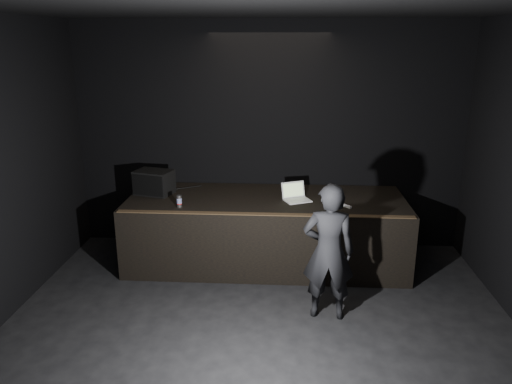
{
  "coord_description": "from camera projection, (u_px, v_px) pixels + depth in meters",
  "views": [
    {
      "loc": [
        0.28,
        -4.14,
        3.18
      ],
      "look_at": [
        -0.12,
        2.3,
        1.22
      ],
      "focal_mm": 35.0,
      "sensor_mm": 36.0,
      "label": 1
    }
  ],
  "objects": [
    {
      "name": "ground",
      "position": [
        254.0,
        379.0,
        4.9
      ],
      "size": [
        7.0,
        7.0,
        0.0
      ],
      "primitive_type": "plane",
      "color": "black",
      "rests_on": "ground"
    },
    {
      "name": "stage_monitor",
      "position": [
        154.0,
        182.0,
        7.37
      ],
      "size": [
        0.61,
        0.51,
        0.35
      ],
      "rotation": [
        0.0,
        0.0,
        -0.27
      ],
      "color": "black",
      "rests_on": "stage_riser"
    },
    {
      "name": "room_walls",
      "position": [
        253.0,
        181.0,
        4.31
      ],
      "size": [
        6.1,
        7.1,
        3.52
      ],
      "color": "black",
      "rests_on": "ground"
    },
    {
      "name": "laptop",
      "position": [
        296.0,
        196.0,
        7.12
      ],
      "size": [
        0.45,
        0.43,
        0.24
      ],
      "rotation": [
        0.0,
        0.0,
        0.43
      ],
      "color": "silver",
      "rests_on": "stage_riser"
    },
    {
      "name": "beer_can",
      "position": [
        179.0,
        201.0,
        6.81
      ],
      "size": [
        0.07,
        0.07,
        0.17
      ],
      "color": "silver",
      "rests_on": "stage_riser"
    },
    {
      "name": "cable",
      "position": [
        174.0,
        189.0,
        7.62
      ],
      "size": [
        0.76,
        0.44,
        0.02
      ],
      "primitive_type": "cylinder",
      "rotation": [
        0.0,
        1.57,
        0.51
      ],
      "color": "black",
      "rests_on": "stage_riser"
    },
    {
      "name": "stage_riser",
      "position": [
        266.0,
        230.0,
        7.36
      ],
      "size": [
        4.0,
        1.5,
        1.0
      ],
      "primitive_type": "cube",
      "color": "black",
      "rests_on": "ground"
    },
    {
      "name": "person",
      "position": [
        328.0,
        252.0,
        5.8
      ],
      "size": [
        0.63,
        0.43,
        1.66
      ],
      "primitive_type": "imported",
      "rotation": [
        0.0,
        0.0,
        3.08
      ],
      "color": "black",
      "rests_on": "ground"
    },
    {
      "name": "wii_remote",
      "position": [
        346.0,
        206.0,
        6.82
      ],
      "size": [
        0.14,
        0.15,
        0.03
      ],
      "primitive_type": "cube",
      "rotation": [
        0.0,
        0.0,
        0.74
      ],
      "color": "white",
      "rests_on": "stage_riser"
    },
    {
      "name": "plastic_cup",
      "position": [
        337.0,
        198.0,
        7.06
      ],
      "size": [
        0.08,
        0.08,
        0.1
      ],
      "primitive_type": "cylinder",
      "color": "white",
      "rests_on": "stage_riser"
    },
    {
      "name": "riser_lip",
      "position": [
        264.0,
        214.0,
        6.54
      ],
      "size": [
        3.92,
        0.1,
        0.01
      ],
      "primitive_type": "cube",
      "color": "brown",
      "rests_on": "stage_riser"
    }
  ]
}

